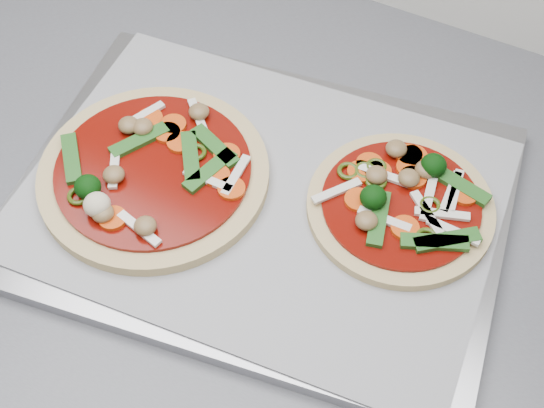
% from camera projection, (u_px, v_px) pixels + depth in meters
% --- Properties ---
extents(base_cabinet, '(3.60, 0.60, 0.86)m').
position_uv_depth(base_cabinet, '(244.00, 374.00, 1.10)').
color(base_cabinet, '#BCBCBA').
rests_on(base_cabinet, ground).
extents(countertop, '(3.60, 0.60, 0.04)m').
position_uv_depth(countertop, '(230.00, 187.00, 0.74)').
color(countertop, '#5C5D64').
rests_on(countertop, base_cabinet).
extents(baking_tray, '(0.48, 0.38, 0.01)m').
position_uv_depth(baking_tray, '(261.00, 202.00, 0.70)').
color(baking_tray, gray).
rests_on(baking_tray, countertop).
extents(parchment, '(0.44, 0.34, 0.00)m').
position_uv_depth(parchment, '(261.00, 196.00, 0.69)').
color(parchment, '#95959B').
rests_on(parchment, baking_tray).
extents(pizza_left, '(0.23, 0.23, 0.04)m').
position_uv_depth(pizza_left, '(153.00, 172.00, 0.69)').
color(pizza_left, tan).
rests_on(pizza_left, parchment).
extents(pizza_right, '(0.18, 0.18, 0.03)m').
position_uv_depth(pizza_right, '(401.00, 202.00, 0.67)').
color(pizza_right, tan).
rests_on(pizza_right, parchment).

